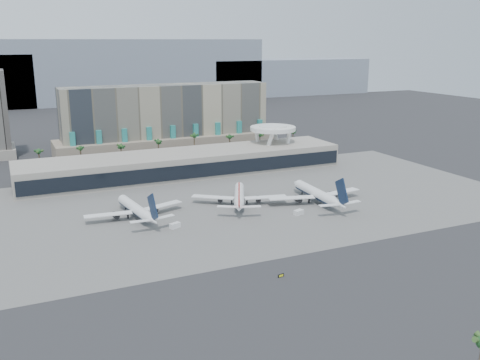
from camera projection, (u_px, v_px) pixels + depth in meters
name	position (u px, v px, depth m)	size (l,w,h in m)	color
ground	(287.00, 244.00, 186.09)	(900.00, 900.00, 0.00)	#232326
apron_pad	(226.00, 202.00, 234.56)	(260.00, 130.00, 0.06)	#5B5B59
mountain_ridge	(106.00, 76.00, 603.88)	(680.00, 60.00, 70.00)	gray
hotel	(167.00, 125.00, 339.54)	(140.00, 30.00, 42.00)	tan
terminal	(185.00, 163.00, 281.25)	(170.00, 32.50, 14.50)	#AEA499
saucer_structure	(273.00, 131.00, 305.57)	(26.00, 26.00, 21.89)	white
palm_row	(177.00, 143.00, 314.02)	(157.80, 2.80, 13.10)	brown
airliner_left	(136.00, 209.00, 213.11)	(40.92, 42.35, 14.65)	white
airliner_centre	(239.00, 196.00, 230.33)	(38.83, 39.96, 14.81)	white
airliner_right	(317.00, 194.00, 232.88)	(44.69, 46.05, 15.89)	white
service_vehicle_a	(175.00, 226.00, 202.06)	(4.12, 2.02, 2.02)	silver
service_vehicle_b	(299.00, 212.00, 217.38)	(4.00, 2.29, 2.06)	silver
taxiway_sign	(281.00, 276.00, 160.36)	(2.15, 0.71, 0.97)	black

